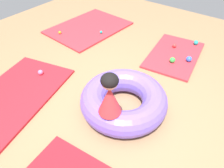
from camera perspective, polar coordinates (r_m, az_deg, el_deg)
The scene contains 13 objects.
ground_plane at distance 3.05m, azimuth 0.71°, elevation -6.62°, with size 8.00×8.00×0.00m, color #93704C.
gym_mat_near_right at distance 3.51m, azimuth -25.23°, elevation -3.48°, with size 1.88×1.05×0.04m, color red.
gym_mat_far_right at distance 5.10m, azimuth -6.21°, elevation 14.68°, with size 1.73×1.27×0.04m, color red.
gym_mat_front at distance 4.26m, azimuth 16.23°, elevation 7.48°, with size 1.36×0.84×0.04m, color red.
inflatable_cushion at distance 2.94m, azimuth 3.13°, elevation -4.25°, with size 1.19×1.19×0.34m, color #7056D1.
child_in_red at distance 2.38m, azimuth -0.61°, elevation -2.82°, with size 0.32×0.32×0.55m.
play_ball_teal at distance 4.77m, azimuth -2.91°, elevation 13.61°, with size 0.06×0.06×0.06m, color teal.
play_ball_blue at distance 4.08m, azimuth 19.79°, elevation 6.29°, with size 0.10×0.10×0.10m, color blue.
play_ball_red at distance 4.43m, azimuth 16.27°, elevation 9.77°, with size 0.08×0.08×0.08m, color red.
play_ball_pink at distance 3.74m, azimuth -18.50°, elevation 2.97°, with size 0.08×0.08×0.08m, color pink.
play_ball_green at distance 3.97m, azimuth 15.76°, elevation 6.16°, with size 0.10×0.10×0.10m, color green.
play_ball_orange at distance 4.89m, azimuth -13.73°, elevation 13.18°, with size 0.06×0.06×0.06m, color orange.
play_ball_teal_second at distance 4.66m, azimuth 21.43°, elevation 10.21°, with size 0.09×0.09×0.09m, color teal.
Camera 1 is at (-1.67, -1.21, 2.25)m, focal length 34.36 mm.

